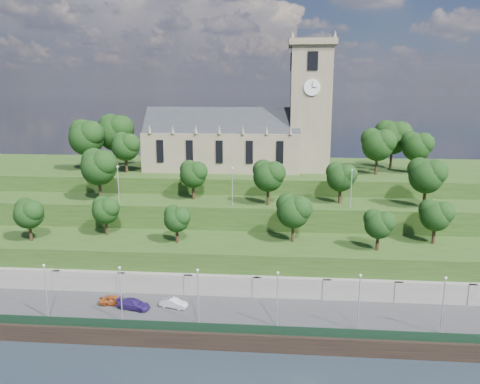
# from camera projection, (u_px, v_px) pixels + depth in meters

# --- Properties ---
(ground) EXTENTS (320.00, 320.00, 0.00)m
(ground) POSITION_uv_depth(u_px,v_px,m) (211.00, 349.00, 57.66)
(ground) COLOR black
(ground) RESTS_ON ground
(promenade) EXTENTS (160.00, 12.00, 2.00)m
(promenade) POSITION_uv_depth(u_px,v_px,m) (218.00, 319.00, 63.30)
(promenade) COLOR #2D2D30
(promenade) RESTS_ON ground
(quay_wall) EXTENTS (160.00, 0.50, 2.20)m
(quay_wall) POSITION_uv_depth(u_px,v_px,m) (211.00, 341.00, 57.39)
(quay_wall) COLOR black
(quay_wall) RESTS_ON ground
(fence) EXTENTS (160.00, 0.10, 1.20)m
(fence) POSITION_uv_depth(u_px,v_px,m) (212.00, 328.00, 57.71)
(fence) COLOR black
(fence) RESTS_ON promenade
(retaining_wall) EXTENTS (160.00, 2.10, 5.00)m
(retaining_wall) POSITION_uv_depth(u_px,v_px,m) (223.00, 290.00, 68.81)
(retaining_wall) COLOR slate
(retaining_wall) RESTS_ON ground
(embankment_lower) EXTENTS (160.00, 12.00, 8.00)m
(embankment_lower) POSITION_uv_depth(u_px,v_px,m) (228.00, 266.00, 74.37)
(embankment_lower) COLOR #203913
(embankment_lower) RESTS_ON ground
(embankment_upper) EXTENTS (160.00, 10.00, 12.00)m
(embankment_upper) POSITION_uv_depth(u_px,v_px,m) (234.00, 234.00, 84.67)
(embankment_upper) COLOR #203913
(embankment_upper) RESTS_ON ground
(hilltop) EXTENTS (160.00, 32.00, 15.00)m
(hilltop) POSITION_uv_depth(u_px,v_px,m) (243.00, 200.00, 104.82)
(hilltop) COLOR #203913
(hilltop) RESTS_ON ground
(church) EXTENTS (38.60, 12.35, 27.60)m
(church) POSITION_uv_depth(u_px,v_px,m) (246.00, 134.00, 97.70)
(church) COLOR #70654E
(church) RESTS_ON hilltop
(trees_lower) EXTENTS (68.26, 8.63, 7.67)m
(trees_lower) POSITION_uv_depth(u_px,v_px,m) (240.00, 213.00, 72.58)
(trees_lower) COLOR black
(trees_lower) RESTS_ON embankment_lower
(trees_upper) EXTENTS (63.03, 8.22, 9.35)m
(trees_upper) POSITION_uv_depth(u_px,v_px,m) (249.00, 171.00, 81.05)
(trees_upper) COLOR black
(trees_upper) RESTS_ON embankment_upper
(trees_hilltop) EXTENTS (74.24, 16.22, 11.50)m
(trees_hilltop) POSITION_uv_depth(u_px,v_px,m) (229.00, 137.00, 97.30)
(trees_hilltop) COLOR black
(trees_hilltop) RESTS_ON hilltop
(lamp_posts_promenade) EXTENTS (60.36, 0.36, 7.49)m
(lamp_posts_promenade) POSITION_uv_depth(u_px,v_px,m) (198.00, 292.00, 58.94)
(lamp_posts_promenade) COLOR #B2B2B7
(lamp_posts_promenade) RESTS_ON promenade
(lamp_posts_upper) EXTENTS (40.36, 0.36, 6.63)m
(lamp_posts_upper) POSITION_uv_depth(u_px,v_px,m) (232.00, 183.00, 79.68)
(lamp_posts_upper) COLOR #B2B2B7
(lamp_posts_upper) RESTS_ON embankment_upper
(car_left) EXTENTS (3.91, 1.80, 1.30)m
(car_left) POSITION_uv_depth(u_px,v_px,m) (113.00, 300.00, 65.26)
(car_left) COLOR #974319
(car_left) RESTS_ON promenade
(car_middle) EXTENTS (4.06, 2.22, 1.27)m
(car_middle) POSITION_uv_depth(u_px,v_px,m) (174.00, 303.00, 64.37)
(car_middle) COLOR #9F9FA3
(car_middle) RESTS_ON promenade
(car_right) EXTENTS (5.01, 2.93, 1.36)m
(car_right) POSITION_uv_depth(u_px,v_px,m) (134.00, 304.00, 63.95)
(car_right) COLOR #281856
(car_right) RESTS_ON promenade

